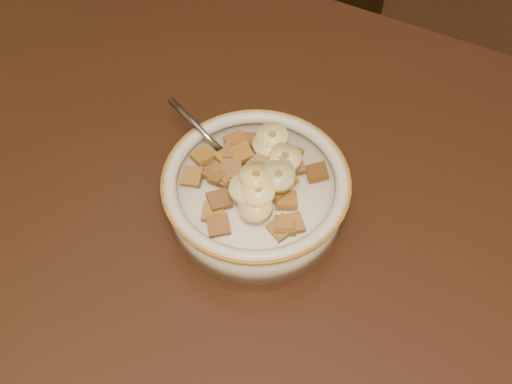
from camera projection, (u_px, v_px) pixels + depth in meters
The scene contains 43 objects.
table at pixel (103, 235), 0.60m from camera, with size 1.40×0.90×0.04m, color black.
chair at pixel (256, 65), 1.18m from camera, with size 0.38×0.38×0.86m, color black.
cereal_bowl at pixel (256, 197), 0.57m from camera, with size 0.18×0.18×0.04m, color silver.
milk at pixel (256, 185), 0.56m from camera, with size 0.15×0.15×0.00m, color silver.
spoon at pixel (236, 166), 0.56m from camera, with size 0.03×0.04×0.01m, color #A2A2A3.
cereal_square_0 at pixel (240, 153), 0.56m from camera, with size 0.02×0.02×0.01m, color #613610.
cereal_square_1 at pixel (291, 155), 0.56m from camera, with size 0.02×0.02×0.01m, color brown.
cereal_square_2 at pixel (213, 212), 0.53m from camera, with size 0.02×0.02×0.01m, color olive.
cereal_square_3 at pixel (293, 165), 0.56m from camera, with size 0.02×0.02×0.01m, color brown.
cereal_square_4 at pixel (219, 200), 0.53m from camera, with size 0.02×0.02×0.01m, color brown.
cereal_square_5 at pixel (192, 176), 0.55m from camera, with size 0.02×0.02×0.01m, color #905E26.
cereal_square_6 at pixel (260, 165), 0.54m from camera, with size 0.02×0.02×0.01m, color olive.
cereal_square_7 at pixel (292, 224), 0.52m from camera, with size 0.02×0.02×0.01m, color #945A29.
cereal_square_8 at pixel (236, 141), 0.58m from camera, with size 0.02×0.02×0.01m, color brown.
cereal_square_9 at pixel (279, 156), 0.56m from camera, with size 0.02×0.02×0.01m, color brown.
cereal_square_10 at pixel (274, 150), 0.57m from camera, with size 0.02×0.02×0.01m, color brown.
cereal_square_11 at pixel (218, 225), 0.52m from camera, with size 0.02×0.02×0.01m, color brown.
cereal_square_12 at pixel (285, 225), 0.52m from camera, with size 0.02×0.02×0.01m, color brown.
cereal_square_13 at pixel (247, 192), 0.53m from camera, with size 0.02×0.02×0.01m, color brown.
cereal_square_14 at pixel (203, 156), 0.57m from camera, with size 0.02×0.02×0.01m, color #885A17.
cereal_square_15 at pixel (248, 141), 0.58m from camera, with size 0.02×0.02×0.01m, color brown.
cereal_square_16 at pixel (276, 189), 0.53m from camera, with size 0.02×0.02×0.01m, color brown.
cereal_square_17 at pixel (231, 169), 0.55m from camera, with size 0.02×0.02×0.01m, color olive.
cereal_square_18 at pixel (286, 200), 0.53m from camera, with size 0.02×0.02×0.01m, color olive.
cereal_square_19 at pixel (317, 172), 0.55m from camera, with size 0.02×0.02×0.01m, color brown.
cereal_square_20 at pixel (228, 158), 0.56m from camera, with size 0.02×0.02×0.01m, color #935D22.
cereal_square_21 at pixel (226, 173), 0.55m from camera, with size 0.02×0.02×0.01m, color #985020.
cereal_square_22 at pixel (233, 152), 0.56m from camera, with size 0.02×0.02×0.01m, color brown.
cereal_square_23 at pixel (281, 170), 0.55m from camera, with size 0.02×0.02×0.01m, color brown.
cereal_square_24 at pixel (285, 179), 0.54m from camera, with size 0.02×0.02×0.01m, color brown.
cereal_square_25 at pixel (216, 173), 0.55m from camera, with size 0.02×0.02×0.01m, color brown.
cereal_square_26 at pixel (221, 176), 0.55m from camera, with size 0.02×0.02×0.01m, color brown.
cereal_square_27 at pixel (281, 228), 0.52m from camera, with size 0.02×0.02×0.01m, color brown.
cereal_square_28 at pixel (242, 153), 0.56m from camera, with size 0.02×0.02×0.01m, color brown.
banana_slice_0 at pixel (269, 144), 0.56m from camera, with size 0.03×0.03×0.01m, color #F6DB96.
banana_slice_1 at pixel (256, 207), 0.51m from camera, with size 0.03×0.03×0.01m, color #DFBE6E.
banana_slice_2 at pixel (272, 137), 0.56m from camera, with size 0.03×0.03×0.01m, color #C8B97C.
banana_slice_3 at pixel (246, 189), 0.52m from camera, with size 0.03×0.03×0.01m, color #CAC37C.
banana_slice_4 at pixel (285, 158), 0.54m from camera, with size 0.03×0.03×0.01m, color #FFD87A.
banana_slice_5 at pixel (258, 191), 0.51m from camera, with size 0.03×0.03×0.01m, color #FFED94.
banana_slice_6 at pixel (278, 173), 0.53m from camera, with size 0.03×0.03×0.01m, color beige.
banana_slice_7 at pixel (256, 177), 0.52m from camera, with size 0.03×0.03×0.01m, color #DABF74.
banana_slice_8 at pixel (278, 177), 0.52m from camera, with size 0.03×0.03×0.01m, color tan.
Camera 1 is at (0.29, -0.19, 1.24)m, focal length 40.00 mm.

